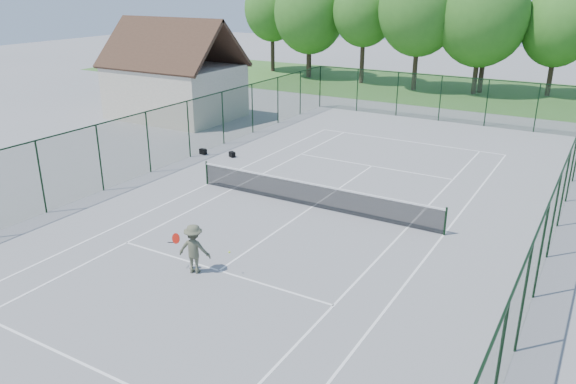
% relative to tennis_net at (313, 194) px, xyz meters
% --- Properties ---
extents(ground, '(140.00, 140.00, 0.00)m').
position_rel_tennis_net_xyz_m(ground, '(0.00, 0.00, -0.58)').
color(ground, gray).
rests_on(ground, ground).
extents(grass_far, '(80.00, 16.00, 0.01)m').
position_rel_tennis_net_xyz_m(grass_far, '(0.00, 30.00, -0.57)').
color(grass_far, '#42772F').
rests_on(grass_far, ground).
extents(court_lines, '(11.05, 23.85, 0.01)m').
position_rel_tennis_net_xyz_m(court_lines, '(0.00, 0.00, -0.57)').
color(court_lines, white).
rests_on(court_lines, ground).
extents(tennis_net, '(11.08, 0.08, 1.10)m').
position_rel_tennis_net_xyz_m(tennis_net, '(0.00, 0.00, 0.00)').
color(tennis_net, black).
rests_on(tennis_net, ground).
extents(fence_enclosure, '(18.05, 36.05, 3.02)m').
position_rel_tennis_net_xyz_m(fence_enclosure, '(0.00, 0.00, 0.98)').
color(fence_enclosure, '#1A3720').
rests_on(fence_enclosure, ground).
extents(utility_building, '(8.60, 6.27, 6.63)m').
position_rel_tennis_net_xyz_m(utility_building, '(-16.00, 10.00, 2.54)').
color(utility_building, beige).
rests_on(utility_building, ground).
extents(tree_line_far, '(39.40, 6.40, 9.70)m').
position_rel_tennis_net_xyz_m(tree_line_far, '(0.00, 30.00, 5.42)').
color(tree_line_far, '#3B291F').
rests_on(tree_line_far, ground).
extents(sports_bag_a, '(0.38, 0.23, 0.30)m').
position_rel_tennis_net_xyz_m(sports_bag_a, '(-8.70, 3.72, -0.43)').
color(sports_bag_a, black).
rests_on(sports_bag_a, ground).
extents(sports_bag_b, '(0.43, 0.36, 0.29)m').
position_rel_tennis_net_xyz_m(sports_bag_b, '(-7.05, 4.10, -0.43)').
color(sports_bag_b, black).
rests_on(sports_bag_b, ground).
extents(tennis_player, '(1.99, 0.88, 1.64)m').
position_rel_tennis_net_xyz_m(tennis_player, '(-0.61, -6.84, 0.25)').
color(tennis_player, '#54563F').
rests_on(tennis_player, ground).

